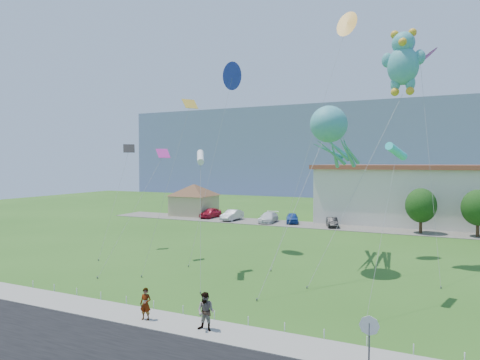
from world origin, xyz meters
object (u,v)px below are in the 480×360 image
Objects in this scene: stop_sign at (369,331)px; octopus_kite at (333,136)px; pedestrian_left at (146,304)px; parked_car_silver at (232,215)px; parked_car_white at (268,217)px; parked_car_blue at (292,218)px; parked_car_black at (332,222)px; pedestrian_right at (206,312)px; pavilion at (194,197)px; parked_car_red at (210,213)px; teddy_bear_kite at (403,61)px.

octopus_kite is at bearing 107.35° from stop_sign.
parked_car_silver is at bearing 99.82° from pedestrian_left.
pedestrian_left is at bearing -83.65° from parked_car_white.
parked_car_black is (5.90, -1.25, -0.08)m from parked_car_blue.
pedestrian_left is 0.89× the size of pedestrian_right.
pavilion is 14.58m from parked_car_white.
parked_car_black is at bearing 102.80° from octopus_kite.
parked_car_white is (-7.70, 38.03, -0.18)m from pedestrian_left.
parked_car_blue is (-8.08, 38.71, -0.30)m from pedestrian_right.
parked_car_red is 0.27× the size of octopus_kite.
octopus_kite is at bearing -83.23° from parked_car_blue.
pavilion is at bearing 152.13° from parked_car_black.
pedestrian_left is at bearing -111.49° from parked_car_black.
pedestrian_right is 39.54m from parked_car_blue.
parked_car_white is 9.18m from parked_car_black.
parked_car_silver is 0.28× the size of octopus_kite.
pavilion is 5.11m from parked_car_red.
teddy_bear_kite is at bearing -33.58° from pavilion.
pedestrian_right is (3.64, 0.08, 0.10)m from pedestrian_left.
parked_car_blue is 0.25× the size of octopus_kite.
pedestrian_right is (25.42, -40.98, -1.97)m from pavilion.
pedestrian_right is 25.84m from teddy_bear_kite.
parked_car_silver is at bearing 142.72° from teddy_bear_kite.
teddy_bear_kite reaches higher than pavilion.
parked_car_red is at bearing 169.14° from parked_car_white.
parked_car_white is at bearing 5.51° from parked_car_silver.
stop_sign is 46.41m from parked_car_silver.
parked_car_silver is at bearing 159.43° from parked_car_black.
parked_car_blue is (3.26, 0.76, -0.01)m from parked_car_white.
stop_sign is 0.13× the size of teddy_bear_kite.
teddy_bear_kite is at bearing -81.17° from parked_car_black.
pavilion reaches higher than parked_car_red.
parked_car_silver is (-13.37, 37.88, -0.14)m from pedestrian_left.
parked_car_white is 31.25m from teddy_bear_kite.
parked_car_silver is 0.24× the size of teddy_bear_kite.
parked_car_silver is (4.27, -1.15, 0.00)m from parked_car_red.
parked_car_black is at bearing -8.62° from pavilion.
parked_car_white is (14.08, -3.03, -2.25)m from pavilion.
pedestrian_right is 41.45m from parked_car_silver.
pedestrian_right is 0.39× the size of parked_car_white.
pavilion is 3.68× the size of stop_sign.
stop_sign is 20.03m from octopus_kite.
parked_car_silver is 5.67m from parked_car_white.
pedestrian_left is 37.57m from parked_car_black.
octopus_kite reaches higher than parked_car_blue.
octopus_kite is (-5.37, 17.19, 8.76)m from stop_sign.
octopus_kite reaches higher than parked_car_silver.
octopus_kite reaches higher than stop_sign.
octopus_kite reaches higher than parked_car_black.
stop_sign is 0.57× the size of parked_car_red.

